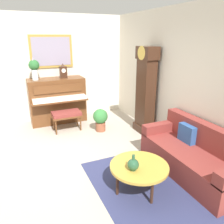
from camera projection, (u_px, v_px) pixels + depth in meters
ground_plane at (64, 166)px, 4.08m from camera, size 6.40×6.00×0.10m
wall_left at (39, 69)px, 5.85m from camera, size 0.13×4.90×2.80m
wall_back at (176, 79)px, 4.52m from camera, size 5.30×0.13×2.80m
area_rug at (146, 187)px, 3.44m from camera, size 2.10×1.50×0.01m
piano at (57, 100)px, 5.93m from camera, size 0.87×1.44×1.18m
piano_bench at (67, 115)px, 5.40m from camera, size 0.42×0.70×0.48m
grandfather_clock at (145, 93)px, 5.16m from camera, size 0.52×0.34×2.03m
couch at (194, 155)px, 3.74m from camera, size 1.90×0.80×0.84m
coffee_table at (139, 167)px, 3.30m from camera, size 0.88×0.88×0.40m
mantel_clock at (63, 71)px, 5.77m from camera, size 0.13×0.18×0.38m
flower_vase at (34, 67)px, 5.45m from camera, size 0.26×0.26×0.58m
green_jug at (133, 164)px, 3.15m from camera, size 0.17×0.17×0.24m
potted_plant at (100, 118)px, 5.40m from camera, size 0.36×0.36×0.56m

